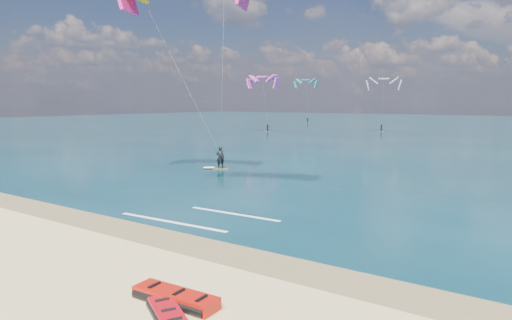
# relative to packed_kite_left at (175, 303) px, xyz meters

# --- Properties ---
(ground) EXTENTS (320.00, 320.00, 0.00)m
(ground) POSITION_rel_packed_kite_left_xyz_m (-4.76, 41.53, 0.00)
(ground) COLOR tan
(ground) RESTS_ON ground
(wet_sand_strip) EXTENTS (320.00, 2.40, 0.01)m
(wet_sand_strip) POSITION_rel_packed_kite_left_xyz_m (-4.76, 4.53, 0.00)
(wet_sand_strip) COLOR brown
(wet_sand_strip) RESTS_ON ground
(sea) EXTENTS (320.00, 200.00, 0.04)m
(sea) POSITION_rel_packed_kite_left_xyz_m (-4.76, 105.53, 0.02)
(sea) COLOR #092932
(sea) RESTS_ON ground
(packed_kite_left) EXTENTS (3.12, 1.34, 0.43)m
(packed_kite_left) POSITION_rel_packed_kite_left_xyz_m (0.00, 0.00, 0.00)
(packed_kite_left) COLOR red
(packed_kite_left) RESTS_ON ground
(packed_kite_mid) EXTENTS (2.41, 1.97, 0.36)m
(packed_kite_mid) POSITION_rel_packed_kite_left_xyz_m (0.56, -0.87, 0.00)
(packed_kite_mid) COLOR #AF0C15
(packed_kite_mid) RESTS_ON ground
(kitesurfer_main) EXTENTS (11.13, 11.00, 16.71)m
(kitesurfer_main) POSITION_rel_packed_kite_left_xyz_m (-14.40, 17.97, 8.56)
(kitesurfer_main) COLOR gold
(kitesurfer_main) RESTS_ON sea
(shoreline_foam) EXTENTS (7.85, 3.63, 0.01)m
(shoreline_foam) POSITION_rel_packed_kite_left_xyz_m (-5.95, 7.94, 0.04)
(shoreline_foam) COLOR white
(shoreline_foam) RESTS_ON ground
(distant_kites) EXTENTS (85.46, 39.08, 11.76)m
(distant_kites) POSITION_rel_packed_kite_left_xyz_m (-14.36, 79.91, 5.25)
(distant_kites) COLOR gray
(distant_kites) RESTS_ON ground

